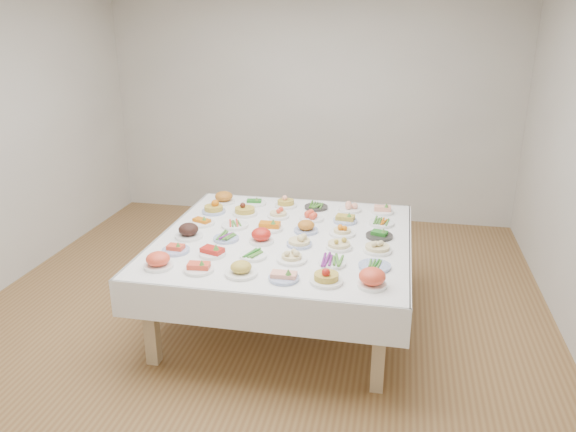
% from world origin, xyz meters
% --- Properties ---
extents(room_envelope, '(5.02, 5.02, 2.81)m').
position_xyz_m(room_envelope, '(0.00, 0.00, 1.83)').
color(room_envelope, olive).
rests_on(room_envelope, ground).
extents(display_table, '(2.03, 2.03, 0.75)m').
position_xyz_m(display_table, '(0.23, -0.18, 0.68)').
color(display_table, white).
rests_on(display_table, ground).
extents(dish_0, '(0.21, 0.21, 0.12)m').
position_xyz_m(dish_0, '(-0.53, -0.92, 0.80)').
color(dish_0, white).
rests_on(dish_0, display_table).
extents(dish_1, '(0.21, 0.21, 0.09)m').
position_xyz_m(dish_1, '(-0.23, -0.92, 0.78)').
color(dish_1, white).
rests_on(dish_1, display_table).
extents(dish_2, '(0.22, 0.22, 0.11)m').
position_xyz_m(dish_2, '(0.08, -0.92, 0.80)').
color(dish_2, white).
rests_on(dish_2, display_table).
extents(dish_3, '(0.21, 0.21, 0.10)m').
position_xyz_m(dish_3, '(0.39, -0.94, 0.79)').
color(dish_3, '#4C66B2').
rests_on(dish_3, display_table).
extents(dish_4, '(0.22, 0.22, 0.13)m').
position_xyz_m(dish_4, '(0.68, -0.93, 0.81)').
color(dish_4, white).
rests_on(dish_4, display_table).
extents(dish_5, '(0.21, 0.21, 0.12)m').
position_xyz_m(dish_5, '(0.98, -0.92, 0.81)').
color(dish_5, white).
rests_on(dish_5, display_table).
extents(dish_6, '(0.21, 0.21, 0.08)m').
position_xyz_m(dish_6, '(-0.52, -0.64, 0.78)').
color(dish_6, '#4C66B2').
rests_on(dish_6, display_table).
extents(dish_7, '(0.20, 0.20, 0.10)m').
position_xyz_m(dish_7, '(-0.22, -0.64, 0.79)').
color(dish_7, white).
rests_on(dish_7, display_table).
extents(dish_8, '(0.20, 0.20, 0.05)m').
position_xyz_m(dish_8, '(0.09, -0.62, 0.77)').
color(dish_8, white).
rests_on(dish_8, display_table).
extents(dish_9, '(0.23, 0.23, 0.13)m').
position_xyz_m(dish_9, '(0.38, -0.62, 0.81)').
color(dish_9, white).
rests_on(dish_9, display_table).
extents(dish_10, '(0.20, 0.20, 0.05)m').
position_xyz_m(dish_10, '(0.68, -0.63, 0.77)').
color(dish_10, white).
rests_on(dish_10, display_table).
extents(dish_11, '(0.23, 0.23, 0.05)m').
position_xyz_m(dish_11, '(0.98, -0.62, 0.77)').
color(dish_11, '#4C66B2').
rests_on(dish_11, display_table).
extents(dish_12, '(0.22, 0.22, 0.12)m').
position_xyz_m(dish_12, '(-0.53, -0.34, 0.80)').
color(dish_12, white).
rests_on(dish_12, display_table).
extents(dish_13, '(0.20, 0.20, 0.05)m').
position_xyz_m(dish_13, '(-0.22, -0.33, 0.77)').
color(dish_13, '#4C66B2').
rests_on(dish_13, display_table).
extents(dish_14, '(0.20, 0.20, 0.12)m').
position_xyz_m(dish_14, '(0.07, -0.32, 0.81)').
color(dish_14, white).
rests_on(dish_14, display_table).
extents(dish_15, '(0.20, 0.20, 0.12)m').
position_xyz_m(dish_15, '(0.38, -0.33, 0.81)').
color(dish_15, '#4C66B2').
rests_on(dish_15, display_table).
extents(dish_16, '(0.20, 0.20, 0.12)m').
position_xyz_m(dish_16, '(0.69, -0.32, 0.81)').
color(dish_16, white).
rests_on(dish_16, display_table).
extents(dish_17, '(0.22, 0.22, 0.13)m').
position_xyz_m(dish_17, '(0.99, -0.32, 0.81)').
color(dish_17, white).
rests_on(dish_17, display_table).
extents(dish_18, '(0.22, 0.22, 0.09)m').
position_xyz_m(dish_18, '(-0.53, -0.03, 0.78)').
color(dish_18, white).
rests_on(dish_18, display_table).
extents(dish_19, '(0.23, 0.23, 0.05)m').
position_xyz_m(dish_19, '(-0.23, -0.03, 0.77)').
color(dish_19, white).
rests_on(dish_19, display_table).
extents(dish_20, '(0.22, 0.22, 0.10)m').
position_xyz_m(dish_20, '(0.08, -0.03, 0.79)').
color(dish_20, white).
rests_on(dish_20, display_table).
extents(dish_21, '(0.20, 0.20, 0.11)m').
position_xyz_m(dish_21, '(0.38, -0.03, 0.80)').
color(dish_21, '#4C66B2').
rests_on(dish_21, display_table).
extents(dish_22, '(0.21, 0.21, 0.11)m').
position_xyz_m(dish_22, '(0.69, -0.03, 0.80)').
color(dish_22, white).
rests_on(dish_22, display_table).
extents(dish_23, '(0.22, 0.22, 0.09)m').
position_xyz_m(dish_23, '(0.99, -0.03, 0.78)').
color(dish_23, '#2B2927').
rests_on(dish_23, display_table).
extents(dish_24, '(0.23, 0.22, 0.14)m').
position_xyz_m(dish_24, '(-0.52, 0.28, 0.82)').
color(dish_24, '#4C66B2').
rests_on(dish_24, display_table).
extents(dish_25, '(0.22, 0.22, 0.14)m').
position_xyz_m(dish_25, '(-0.23, 0.29, 0.82)').
color(dish_25, white).
rests_on(dish_25, display_table).
extents(dish_26, '(0.19, 0.19, 0.11)m').
position_xyz_m(dish_26, '(0.08, 0.28, 0.80)').
color(dish_26, white).
rests_on(dish_26, display_table).
extents(dish_27, '(0.21, 0.21, 0.09)m').
position_xyz_m(dish_27, '(0.38, 0.27, 0.79)').
color(dish_27, white).
rests_on(dish_27, display_table).
extents(dish_28, '(0.21, 0.21, 0.09)m').
position_xyz_m(dish_28, '(0.68, 0.27, 0.79)').
color(dish_28, '#4C66B2').
rests_on(dish_28, display_table).
extents(dish_29, '(0.22, 0.22, 0.05)m').
position_xyz_m(dish_29, '(0.99, 0.27, 0.77)').
color(dish_29, white).
rests_on(dish_29, display_table).
extents(dish_30, '(0.20, 0.20, 0.12)m').
position_xyz_m(dish_30, '(-0.52, 0.57, 0.81)').
color(dish_30, white).
rests_on(dish_30, display_table).
extents(dish_31, '(0.22, 0.22, 0.09)m').
position_xyz_m(dish_31, '(-0.22, 0.59, 0.78)').
color(dish_31, white).
rests_on(dish_31, display_table).
extents(dish_32, '(0.20, 0.20, 0.11)m').
position_xyz_m(dish_32, '(0.09, 0.58, 0.80)').
color(dish_32, white).
rests_on(dish_32, display_table).
extents(dish_33, '(0.21, 0.21, 0.05)m').
position_xyz_m(dish_33, '(0.38, 0.59, 0.77)').
color(dish_33, '#2B2927').
rests_on(dish_33, display_table).
extents(dish_34, '(0.21, 0.21, 0.08)m').
position_xyz_m(dish_34, '(0.69, 0.58, 0.78)').
color(dish_34, white).
rests_on(dish_34, display_table).
extents(dish_35, '(0.20, 0.20, 0.08)m').
position_xyz_m(dish_35, '(0.99, 0.58, 0.78)').
color(dish_35, white).
rests_on(dish_35, display_table).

